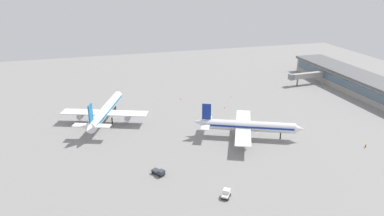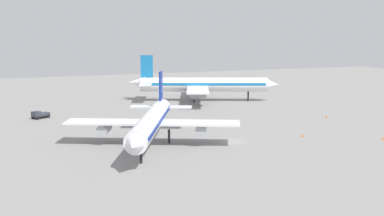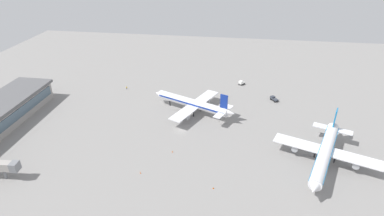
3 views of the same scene
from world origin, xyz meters
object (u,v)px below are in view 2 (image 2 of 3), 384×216
Objects in this scene: airplane_at_gate at (151,122)px; pushback_tractor at (40,115)px; airplane_taxiing at (202,85)px; safety_cone_far_side at (303,135)px; safety_cone_near_gate at (383,139)px; safety_cone_mid_apron at (327,117)px.

airplane_at_gate is 8.54× the size of pushback_tractor.
airplane_at_gate is 0.92× the size of airplane_taxiing.
pushback_tractor is 7.83× the size of safety_cone_far_side.
safety_cone_near_gate is (45.16, -11.48, -4.40)m from airplane_at_gate.
safety_cone_far_side is at bearing 105.82° from pushback_tractor.
safety_cone_far_side is (-13.49, 8.38, 0.00)m from safety_cone_near_gate.
safety_cone_near_gate is at bearing 107.34° from pushback_tractor.
airplane_at_gate is 46.81m from safety_cone_near_gate.
pushback_tractor reaches higher than safety_cone_mid_apron.
pushback_tractor is at bearing -130.89° from airplane_at_gate.
safety_cone_far_side is (1.13, -54.29, -4.74)m from airplane_taxiing.
safety_cone_mid_apron is at bearing 125.64° from pushback_tractor.
safety_cone_far_side is (49.56, -40.91, -0.67)m from pushback_tractor.
safety_cone_far_side is at bearing -135.97° from safety_cone_mid_apron.
pushback_tractor reaches higher than safety_cone_far_side.
safety_cone_mid_apron is at bearing 44.03° from safety_cone_far_side.
safety_cone_mid_apron is (18.59, -37.41, -4.74)m from airplane_taxiing.
pushback_tractor is 7.83× the size of safety_cone_near_gate.
airplane_at_gate is at bearing -164.34° from safety_cone_mid_apron.
safety_cone_near_gate is 25.57m from safety_cone_mid_apron.
safety_cone_mid_apron is (3.98, 25.26, 0.00)m from safety_cone_near_gate.
safety_cone_far_side is at bearing -68.14° from airplane_taxiing.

